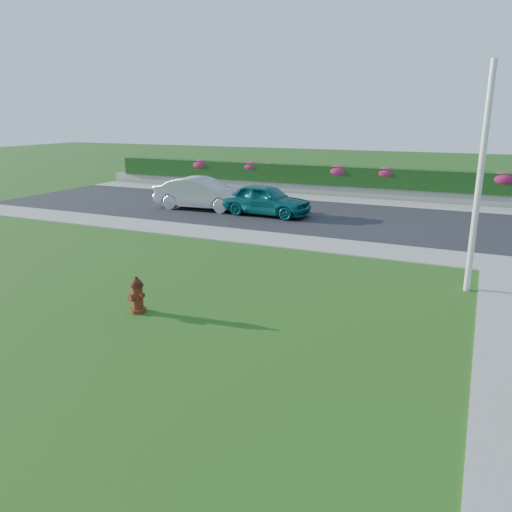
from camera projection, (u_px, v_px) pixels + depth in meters
The scene contains 16 objects.
ground at pixel (162, 339), 10.50m from camera, with size 120.00×120.00×0.00m, color black.
street_far at pixel (241, 210), 24.75m from camera, with size 26.00×8.00×0.04m, color black.
sidewalk_far at pixel (167, 228), 20.77m from camera, with size 24.00×2.00×0.04m, color gray.
sidewalk_beyond at pixel (346, 200), 27.53m from camera, with size 34.00×2.00×0.04m, color gray.
retaining_wall at pixel (353, 191), 28.77m from camera, with size 34.00×0.40×0.60m, color gray.
hedge at pixel (354, 176), 28.62m from camera, with size 32.00×0.90×1.10m, color black.
fire_hydrant at pixel (137, 295), 11.84m from camera, with size 0.46×0.44×0.89m.
sedan_teal at pixel (266, 200), 23.15m from camera, with size 1.70×4.23×1.44m, color #0B5656.
sedan_silver at pixel (202, 193), 24.61m from camera, with size 1.64×4.70×1.55m, color #9A9DA2.
utility_pole at pixel (479, 182), 12.63m from camera, with size 0.16×0.16×5.85m, color silver.
flower_clump_a at pixel (201, 165), 32.48m from camera, with size 1.38×0.89×0.69m, color #B51F5B.
flower_clump_b at pixel (251, 167), 31.04m from camera, with size 1.28×0.82×0.64m, color #B51F5B.
flower_clump_c at pixel (270, 167), 30.51m from camera, with size 1.09×0.70×0.54m, color #B51F5B.
flower_clump_d at pixel (339, 171), 28.81m from camera, with size 1.38×0.89×0.69m, color #B51F5B.
flower_clump_e at pixel (386, 173), 27.73m from camera, with size 1.31×0.84×0.65m, color #B51F5B.
flower_clump_f at pixel (504, 179), 25.38m from camera, with size 1.45×0.93×0.72m, color #B51F5B.
Camera 1 is at (5.80, -7.94, 4.55)m, focal length 35.00 mm.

